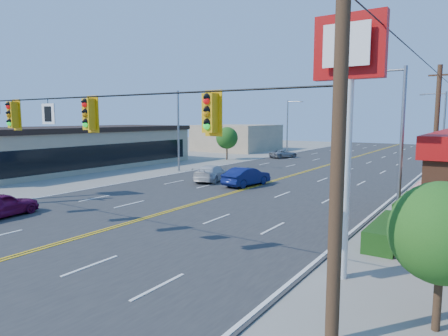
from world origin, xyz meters
The scene contains 17 objects.
ground centered at (0.00, 0.00, 0.00)m, with size 160.00×160.00×0.00m, color gray.
road centered at (0.00, 20.00, 0.03)m, with size 20.00×120.00×0.06m, color #2D2D30.
signal_span centered at (-0.12, 0.00, 4.89)m, with size 24.32×0.34×9.00m.
kfc_pylon centered at (11.00, 4.00, 6.04)m, with size 2.20×0.36×8.50m.
strip_mall centered at (-22.00, 18.00, 2.25)m, with size 10.40×26.40×4.40m.
streetlight_se centered at (10.79, 14.00, 4.51)m, with size 2.55×0.25×8.00m.
streetlight_ne centered at (10.79, 38.00, 4.51)m, with size 2.55×0.25×8.00m.
streetlight_sw centered at (-10.79, 22.00, 4.51)m, with size 2.55×0.25×8.00m.
streetlight_nw centered at (-10.79, 48.00, 4.51)m, with size 2.55×0.25×8.00m.
utility_pole_near centered at (12.20, 18.00, 4.20)m, with size 0.28×0.28×8.40m, color #47301E.
tree_kfc_front centered at (14.00, 2.00, 2.51)m, with size 2.52×2.52×3.78m.
tree_west centered at (-13.00, 34.00, 2.79)m, with size 2.80×2.80×4.20m.
bld_west_far centered at (-20.00, 48.00, 2.10)m, with size 11.00×12.00×4.20m, color tan.
car_magenta centered at (-6.55, 2.00, 0.66)m, with size 1.55×3.86×1.32m, color #670B3E.
car_blue centered at (-0.70, 17.84, 0.73)m, with size 1.54×4.41×1.45m, color #0D164F.
car_white centered at (-4.29, 18.26, 0.67)m, with size 1.89×4.65×1.35m, color silver.
car_silver centered at (-7.71, 39.68, 0.55)m, with size 1.81×3.93×1.09m, color #95959A.
Camera 1 is at (14.75, -8.81, 5.29)m, focal length 32.00 mm.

